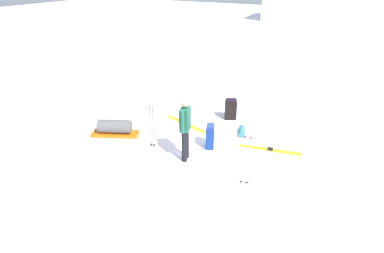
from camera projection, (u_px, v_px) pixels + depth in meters
name	position (u px, v px, depth m)	size (l,w,h in m)	color
ground_plane	(192.00, 149.00, 9.12)	(80.00, 80.00, 0.00)	white
distant_snow_ridge	(380.00, 6.00, 28.83)	(19.86, 5.00, 3.11)	white
skier_standing	(185.00, 126.00, 8.24)	(0.30, 0.55, 1.70)	black
ski_pair_near	(270.00, 150.00, 9.07)	(1.71, 0.48, 0.05)	gold
ski_pair_far	(186.00, 124.00, 10.57)	(1.70, 0.68, 0.05)	#B2A919
backpack_large_dark	(231.00, 109.00, 10.81)	(0.44, 0.38, 0.71)	black
backpack_bright	(210.00, 136.00, 9.08)	(0.34, 0.43, 0.69)	navy
ski_poles_planted_near	(152.00, 125.00, 8.97)	(0.15, 0.09, 1.21)	maroon
ski_poles_planted_far	(246.00, 158.00, 7.35)	(0.20, 0.11, 1.25)	#B2AEB9
gear_sled	(115.00, 128.00, 9.80)	(1.46, 0.99, 0.49)	#E65C0D
sleeping_mat_rolled	(242.00, 131.00, 9.92)	(0.18, 0.18, 0.55)	teal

